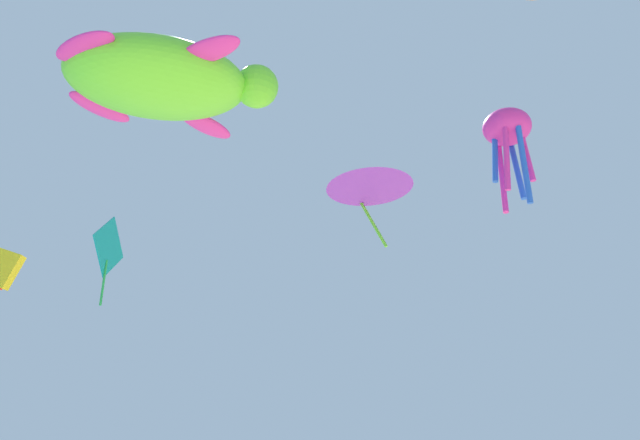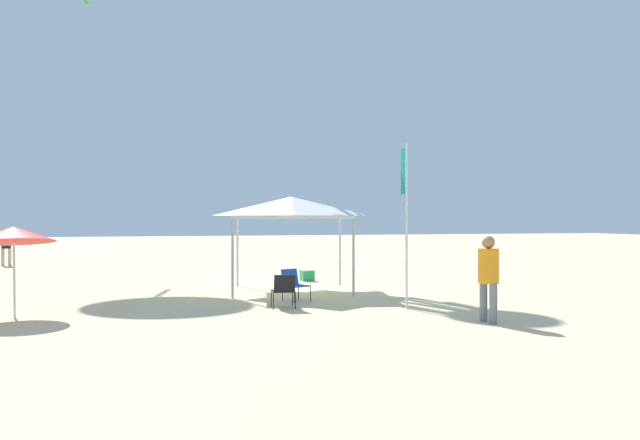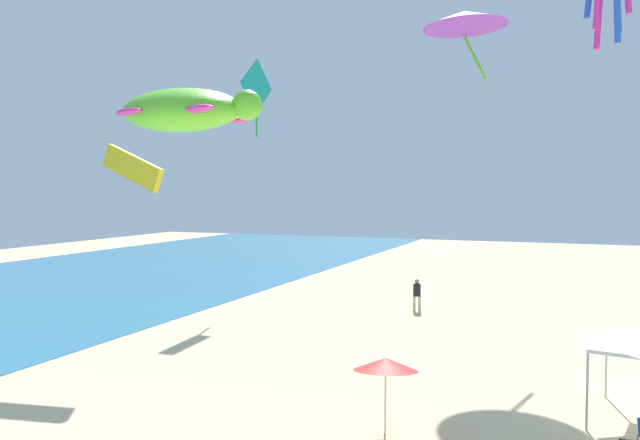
{
  "view_description": "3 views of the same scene",
  "coord_description": "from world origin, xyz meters",
  "views": [
    {
      "loc": [
        -15.68,
        9.17,
        1.88
      ],
      "look_at": [
        0.97,
        9.46,
        8.92
      ],
      "focal_mm": 34.4,
      "sensor_mm": 36.0,
      "label": 1
    },
    {
      "loc": [
        -20.33,
        4.38,
        2.14
      ],
      "look_at": [
        -2.31,
        -0.74,
        2.09
      ],
      "focal_mm": 36.61,
      "sensor_mm": 36.0,
      "label": 2
    },
    {
      "loc": [
        -20.99,
        2.34,
        6.49
      ],
      "look_at": [
        0.97,
        11.2,
        5.35
      ],
      "focal_mm": 35.13,
      "sensor_mm": 36.0,
      "label": 3
    }
  ],
  "objects": [
    {
      "name": "kite_turtle_lime",
      "position": [
        -6.28,
        12.27,
        8.69
      ],
      "size": [
        3.72,
        4.13,
        1.61
      ],
      "rotation": [
        0.0,
        0.0,
        4.92
      ],
      "color": "#66D82D"
    },
    {
      "name": "person_watching_sky",
      "position": [
        11.97,
        10.01,
        1.0
      ],
      "size": [
        0.4,
        0.45,
        1.7
      ],
      "rotation": [
        0.0,
        0.0,
        1.39
      ],
      "color": "#C6B28C",
      "rests_on": "ground"
    },
    {
      "name": "kite_parafoil_yellow",
      "position": [
        -0.23,
        18.94,
        7.37
      ],
      "size": [
        0.85,
        3.4,
        2.04
      ],
      "rotation": [
        0.0,
        0.0,
        4.51
      ],
      "color": "yellow"
    },
    {
      "name": "kite_delta_purple",
      "position": [
        10.08,
        7.32,
        14.75
      ],
      "size": [
        4.48,
        4.51,
        3.23
      ],
      "rotation": [
        0.0,
        0.0,
        3.04
      ],
      "color": "purple"
    },
    {
      "name": "kite_diamond_teal",
      "position": [
        13.75,
        20.6,
        12.73
      ],
      "size": [
        3.34,
        0.48,
        4.79
      ],
      "rotation": [
        0.0,
        0.0,
        2.97
      ],
      "color": "teal"
    },
    {
      "name": "beach_umbrella",
      "position": [
        -4.89,
        6.92,
        1.79
      ],
      "size": [
        1.79,
        1.77,
        2.1
      ],
      "color": "silver",
      "rests_on": "ground"
    }
  ]
}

